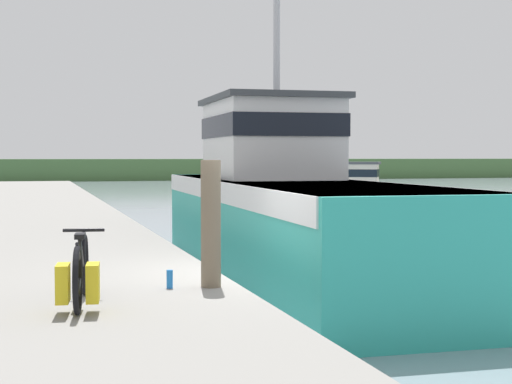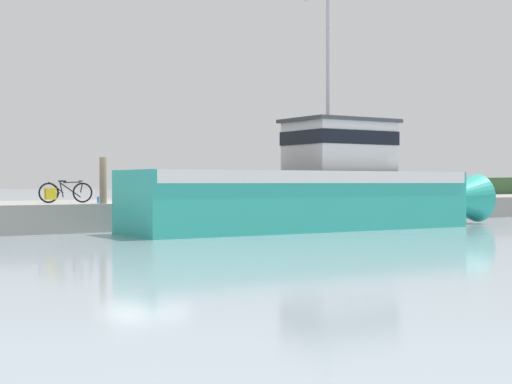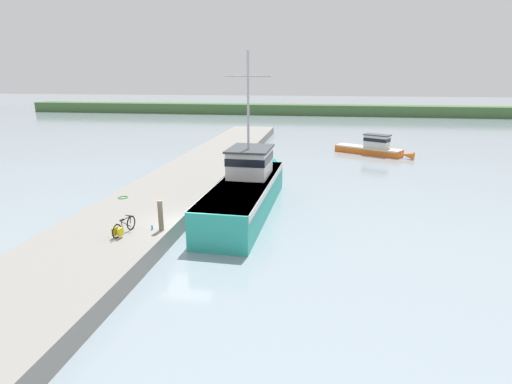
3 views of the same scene
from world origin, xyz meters
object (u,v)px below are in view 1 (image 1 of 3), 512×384
(fishing_boat_main, at_px, (280,207))
(water_bottle_on_curb, at_px, (170,279))
(bicycle_touring, at_px, (80,274))
(mooring_post, at_px, (211,224))
(boat_blue_far, at_px, (344,190))

(fishing_boat_main, relative_size, water_bottle_on_curb, 67.24)
(bicycle_touring, xyz_separation_m, mooring_post, (1.52, 0.84, 0.40))
(bicycle_touring, relative_size, mooring_post, 1.20)
(bicycle_touring, bearing_deg, mooring_post, 35.84)
(fishing_boat_main, xyz_separation_m, boat_blue_far, (9.59, 19.75, -0.58))
(boat_blue_far, height_order, bicycle_touring, boat_blue_far)
(boat_blue_far, bearing_deg, bicycle_touring, 2.72)
(water_bottle_on_curb, bearing_deg, fishing_boat_main, 62.06)
(bicycle_touring, distance_m, water_bottle_on_curb, 1.38)
(bicycle_touring, relative_size, water_bottle_on_curb, 8.33)
(boat_blue_far, distance_m, water_bottle_on_curb, 29.18)
(boat_blue_far, bearing_deg, water_bottle_on_curb, 3.76)
(fishing_boat_main, xyz_separation_m, water_bottle_on_curb, (-3.39, -6.39, -0.37))
(boat_blue_far, bearing_deg, fishing_boat_main, 4.27)
(fishing_boat_main, xyz_separation_m, mooring_post, (-2.91, -6.42, 0.26))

